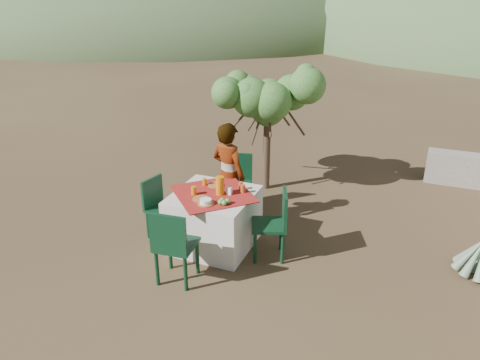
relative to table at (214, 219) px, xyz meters
The scene contains 21 objects.
ground 0.46m from the table, 13.92° to the left, with size 160.00×160.00×0.00m, color #39251A.
table is the anchor object (origin of this frame).
chair_far 1.14m from the table, 95.86° to the left, with size 0.49×0.49×0.88m.
chair_near 0.99m from the table, 93.03° to the right, with size 0.48×0.48×0.96m.
chair_left 0.81m from the table, behind, with size 0.45×0.45×0.84m.
chair_right 0.86m from the table, ahead, with size 0.55×0.55×0.92m.
person 0.74m from the table, 95.07° to the left, with size 0.56×0.37×1.53m, color #8C6651.
shrub_tree 2.34m from the table, 87.41° to the left, with size 1.58×1.55×1.86m.
hill_near_left 34.91m from the table, 120.57° to the left, with size 40.00×40.00×16.00m, color #395831.
hill_far_center 52.20m from the table, 94.13° to the left, with size 60.00×60.00×24.00m, color slate.
plate_far 0.46m from the table, 106.59° to the left, with size 0.22×0.22×0.01m, color brown.
plate_near 0.45m from the table, 106.61° to the right, with size 0.21×0.21×0.01m, color brown.
glass_far 0.52m from the table, 138.12° to the left, with size 0.06×0.06×0.10m, color orange.
glass_near 0.50m from the table, 150.02° to the right, with size 0.07×0.07×0.11m, color orange.
juice_pitcher 0.51m from the table, ahead, with size 0.11×0.11×0.24m, color orange.
bowl_plate 0.50m from the table, 80.92° to the right, with size 0.21×0.21×0.01m, color brown.
white_bowl 0.53m from the table, 80.92° to the right, with size 0.15×0.15×0.05m, color white.
jar_left 0.58m from the table, 27.40° to the left, with size 0.07×0.07×0.10m, color #BB4A21.
jar_right 0.58m from the table, 43.73° to the left, with size 0.06×0.06×0.10m, color #BB4A21.
napkin_holder 0.48m from the table, 15.05° to the left, with size 0.08×0.04×0.10m, color white.
fruit_cluster 0.54m from the table, 42.27° to the right, with size 0.14×0.13×0.07m.
Camera 1 is at (2.17, -5.02, 3.35)m, focal length 35.00 mm.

